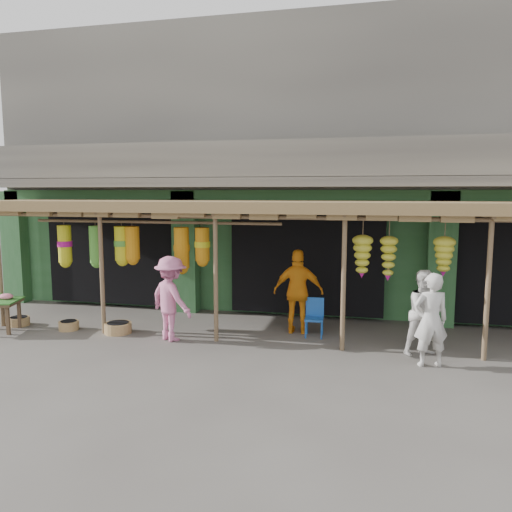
% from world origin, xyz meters
% --- Properties ---
extents(ground, '(80.00, 80.00, 0.00)m').
position_xyz_m(ground, '(0.00, 0.00, 0.00)').
color(ground, '#514C47').
rests_on(ground, ground).
extents(building, '(16.40, 6.80, 7.00)m').
position_xyz_m(building, '(-0.00, 4.87, 3.37)').
color(building, gray).
rests_on(building, ground).
extents(awning, '(14.00, 2.70, 2.79)m').
position_xyz_m(awning, '(-0.13, 0.80, 2.58)').
color(awning, brown).
rests_on(awning, ground).
extents(blue_chair, '(0.39, 0.40, 0.79)m').
position_xyz_m(blue_chair, '(0.37, 0.63, 0.44)').
color(blue_chair, '#194EA6').
rests_on(blue_chair, ground).
extents(basket_left, '(0.59, 0.59, 0.19)m').
position_xyz_m(basket_left, '(-6.18, -0.08, 0.09)').
color(basket_left, '#9B8346').
rests_on(basket_left, ground).
extents(basket_mid, '(0.60, 0.60, 0.22)m').
position_xyz_m(basket_mid, '(-3.71, -0.13, 0.11)').
color(basket_mid, olive).
rests_on(basket_mid, ground).
extents(basket_right, '(0.56, 0.56, 0.19)m').
position_xyz_m(basket_right, '(-4.88, -0.15, 0.10)').
color(basket_right, olive).
rests_on(basket_right, ground).
extents(person_front, '(0.67, 0.53, 1.63)m').
position_xyz_m(person_front, '(2.51, -0.74, 0.81)').
color(person_front, beige).
rests_on(person_front, ground).
extents(person_right, '(0.97, 0.93, 1.58)m').
position_xyz_m(person_right, '(2.48, -0.16, 0.79)').
color(person_right, silver).
rests_on(person_right, ground).
extents(person_vendor, '(1.07, 0.48, 1.79)m').
position_xyz_m(person_vendor, '(0.01, 0.76, 0.89)').
color(person_vendor, orange).
rests_on(person_vendor, ground).
extents(person_shopper, '(1.27, 1.10, 1.71)m').
position_xyz_m(person_shopper, '(-2.41, -0.33, 0.85)').
color(person_shopper, '#D26F99').
rests_on(person_shopper, ground).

